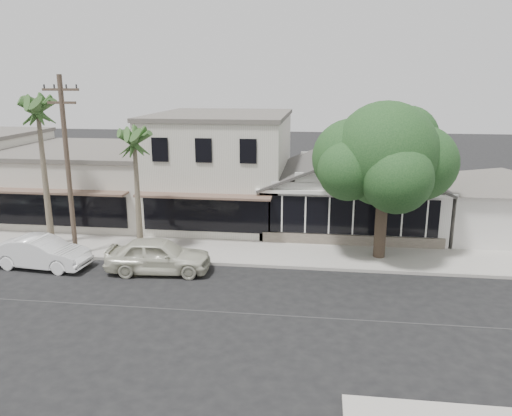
# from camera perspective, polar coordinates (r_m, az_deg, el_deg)

# --- Properties ---
(ground) EXTENTS (140.00, 140.00, 0.00)m
(ground) POSITION_cam_1_polar(r_m,az_deg,el_deg) (19.73, -2.70, -11.88)
(ground) COLOR black
(ground) RESTS_ON ground
(sidewalk_north) EXTENTS (90.00, 3.50, 0.15)m
(sidewalk_north) POSITION_cam_1_polar(r_m,az_deg,el_deg) (27.98, -16.60, -4.23)
(sidewalk_north) COLOR #9E9991
(sidewalk_north) RESTS_ON ground
(corner_shop) EXTENTS (10.40, 8.60, 5.10)m
(corner_shop) POSITION_cam_1_polar(r_m,az_deg,el_deg) (30.55, 10.68, 2.62)
(corner_shop) COLOR silver
(corner_shop) RESTS_ON ground
(side_cottage) EXTENTS (6.00, 6.00, 3.00)m
(side_cottage) POSITION_cam_1_polar(r_m,az_deg,el_deg) (31.44, 25.76, -0.34)
(side_cottage) COLOR silver
(side_cottage) RESTS_ON ground
(row_building_near) EXTENTS (8.00, 10.00, 6.50)m
(row_building_near) POSITION_cam_1_polar(r_m,az_deg,el_deg) (31.99, -3.86, 4.52)
(row_building_near) COLOR beige
(row_building_near) RESTS_ON ground
(row_building_midnear) EXTENTS (10.00, 10.00, 4.20)m
(row_building_midnear) POSITION_cam_1_polar(r_m,az_deg,el_deg) (35.06, -18.43, 2.78)
(row_building_midnear) COLOR beige
(row_building_midnear) RESTS_ON ground
(utility_pole) EXTENTS (1.80, 0.24, 9.00)m
(utility_pole) POSITION_cam_1_polar(r_m,az_deg,el_deg) (25.97, -20.74, 4.75)
(utility_pole) COLOR brown
(utility_pole) RESTS_ON ground
(car_0) EXTENTS (4.98, 2.32, 1.65)m
(car_0) POSITION_cam_1_polar(r_m,az_deg,el_deg) (23.72, -11.09, -5.34)
(car_0) COLOR beige
(car_0) RESTS_ON ground
(car_1) EXTENTS (4.71, 2.01, 1.51)m
(car_1) POSITION_cam_1_polar(r_m,az_deg,el_deg) (25.97, -23.30, -4.69)
(car_1) COLOR white
(car_1) RESTS_ON ground
(shade_tree) EXTENTS (7.05, 6.38, 7.83)m
(shade_tree) POSITION_cam_1_polar(r_m,az_deg,el_deg) (24.90, 14.34, 5.70)
(shade_tree) COLOR #473A2B
(shade_tree) RESTS_ON ground
(palm_east) EXTENTS (2.84, 2.84, 6.91)m
(palm_east) POSITION_cam_1_polar(r_m,az_deg,el_deg) (24.95, -13.75, 7.46)
(palm_east) COLOR #726651
(palm_east) RESTS_ON ground
(palm_mid) EXTENTS (2.96, 2.96, 8.43)m
(palm_mid) POSITION_cam_1_polar(r_m,az_deg,el_deg) (27.79, -23.69, 10.16)
(palm_mid) COLOR #726651
(palm_mid) RESTS_ON ground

